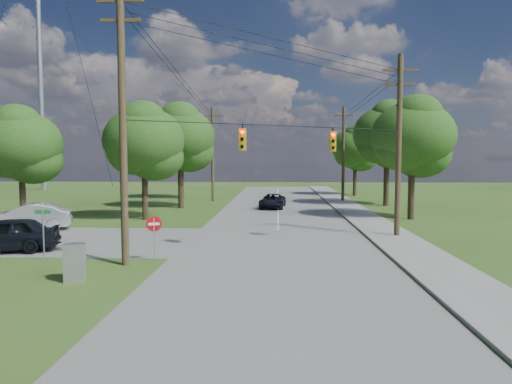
{
  "coord_description": "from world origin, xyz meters",
  "views": [
    {
      "loc": [
        1.92,
        -18.68,
        4.57
      ],
      "look_at": [
        0.82,
        5.0,
        2.83
      ],
      "focal_mm": 32.0,
      "sensor_mm": 36.0,
      "label": 1
    }
  ],
  "objects_px": {
    "pole_north_e": "(343,153)",
    "pole_sw": "(123,119)",
    "pole_north_w": "(213,153)",
    "car_main_north": "(273,201)",
    "car_cross_silver": "(28,217)",
    "control_cabinet": "(75,262)",
    "car_cross_dark": "(5,235)",
    "do_not_enter_sign": "(154,228)",
    "pole_ne": "(399,143)"
  },
  "relations": [
    {
      "from": "pole_sw",
      "to": "control_cabinet",
      "type": "distance_m",
      "value": 6.21
    },
    {
      "from": "pole_north_e",
      "to": "car_cross_silver",
      "type": "xyz_separation_m",
      "value": [
        -22.67,
        -20.91,
        -4.25
      ]
    },
    {
      "from": "pole_north_w",
      "to": "pole_ne",
      "type": "bearing_deg",
      "value": -57.71
    },
    {
      "from": "car_cross_silver",
      "to": "pole_sw",
      "type": "bearing_deg",
      "value": 27.09
    },
    {
      "from": "pole_sw",
      "to": "pole_north_e",
      "type": "height_order",
      "value": "pole_sw"
    },
    {
      "from": "car_cross_dark",
      "to": "do_not_enter_sign",
      "type": "height_order",
      "value": "do_not_enter_sign"
    },
    {
      "from": "pole_north_w",
      "to": "car_main_north",
      "type": "xyz_separation_m",
      "value": [
        6.51,
        -6.93,
        -4.46
      ]
    },
    {
      "from": "pole_ne",
      "to": "pole_north_e",
      "type": "relative_size",
      "value": 1.05
    },
    {
      "from": "car_cross_silver",
      "to": "car_main_north",
      "type": "bearing_deg",
      "value": 113.01
    },
    {
      "from": "pole_ne",
      "to": "pole_north_e",
      "type": "height_order",
      "value": "pole_ne"
    },
    {
      "from": "car_cross_silver",
      "to": "control_cabinet",
      "type": "distance_m",
      "value": 13.96
    },
    {
      "from": "pole_ne",
      "to": "control_cabinet",
      "type": "relative_size",
      "value": 7.4
    },
    {
      "from": "pole_sw",
      "to": "pole_north_e",
      "type": "relative_size",
      "value": 1.2
    },
    {
      "from": "pole_north_w",
      "to": "car_cross_dark",
      "type": "distance_m",
      "value": 28.35
    },
    {
      "from": "pole_north_w",
      "to": "car_cross_silver",
      "type": "relative_size",
      "value": 1.94
    },
    {
      "from": "car_main_north",
      "to": "control_cabinet",
      "type": "distance_m",
      "value": 26.31
    },
    {
      "from": "pole_north_e",
      "to": "pole_north_w",
      "type": "relative_size",
      "value": 1.0
    },
    {
      "from": "pole_ne",
      "to": "pole_north_w",
      "type": "bearing_deg",
      "value": 122.29
    },
    {
      "from": "car_cross_dark",
      "to": "control_cabinet",
      "type": "bearing_deg",
      "value": 32.32
    },
    {
      "from": "car_main_north",
      "to": "control_cabinet",
      "type": "height_order",
      "value": "control_cabinet"
    },
    {
      "from": "pole_sw",
      "to": "do_not_enter_sign",
      "type": "relative_size",
      "value": 5.89
    },
    {
      "from": "control_cabinet",
      "to": "car_cross_silver",
      "type": "bearing_deg",
      "value": 103.03
    },
    {
      "from": "car_main_north",
      "to": "car_cross_silver",
      "type": "bearing_deg",
      "value": -131.98
    },
    {
      "from": "pole_north_w",
      "to": "car_main_north",
      "type": "height_order",
      "value": "pole_north_w"
    },
    {
      "from": "car_cross_dark",
      "to": "car_main_north",
      "type": "height_order",
      "value": "car_cross_dark"
    },
    {
      "from": "car_cross_dark",
      "to": "do_not_enter_sign",
      "type": "bearing_deg",
      "value": 61.04
    },
    {
      "from": "control_cabinet",
      "to": "pole_ne",
      "type": "bearing_deg",
      "value": 12.56
    },
    {
      "from": "car_cross_silver",
      "to": "car_main_north",
      "type": "distance_m",
      "value": 20.71
    },
    {
      "from": "car_cross_dark",
      "to": "do_not_enter_sign",
      "type": "relative_size",
      "value": 2.42
    },
    {
      "from": "pole_north_w",
      "to": "car_main_north",
      "type": "bearing_deg",
      "value": -46.82
    },
    {
      "from": "pole_sw",
      "to": "car_cross_dark",
      "type": "xyz_separation_m",
      "value": [
        -6.73,
        2.3,
        -5.35
      ]
    },
    {
      "from": "car_cross_dark",
      "to": "do_not_enter_sign",
      "type": "distance_m",
      "value": 8.04
    },
    {
      "from": "pole_north_e",
      "to": "control_cabinet",
      "type": "height_order",
      "value": "pole_north_e"
    },
    {
      "from": "pole_north_e",
      "to": "car_main_north",
      "type": "height_order",
      "value": "pole_north_e"
    },
    {
      "from": "pole_sw",
      "to": "car_cross_silver",
      "type": "height_order",
      "value": "pole_sw"
    },
    {
      "from": "car_main_north",
      "to": "pole_ne",
      "type": "bearing_deg",
      "value": -58.31
    },
    {
      "from": "pole_north_e",
      "to": "car_cross_dark",
      "type": "bearing_deg",
      "value": -126.54
    },
    {
      "from": "car_cross_dark",
      "to": "car_cross_silver",
      "type": "height_order",
      "value": "car_cross_silver"
    },
    {
      "from": "pole_sw",
      "to": "pole_north_w",
      "type": "distance_m",
      "value": 29.62
    },
    {
      "from": "do_not_enter_sign",
      "to": "control_cabinet",
      "type": "bearing_deg",
      "value": -142.17
    },
    {
      "from": "pole_sw",
      "to": "car_main_north",
      "type": "height_order",
      "value": "pole_sw"
    },
    {
      "from": "pole_north_e",
      "to": "pole_sw",
      "type": "bearing_deg",
      "value": -114.52
    },
    {
      "from": "pole_sw",
      "to": "control_cabinet",
      "type": "relative_size",
      "value": 8.45
    },
    {
      "from": "pole_sw",
      "to": "car_cross_dark",
      "type": "relative_size",
      "value": 2.43
    },
    {
      "from": "pole_ne",
      "to": "control_cabinet",
      "type": "bearing_deg",
      "value": -144.8
    },
    {
      "from": "car_main_north",
      "to": "control_cabinet",
      "type": "xyz_separation_m",
      "value": [
        -7.14,
        -25.32,
        0.04
      ]
    },
    {
      "from": "car_cross_dark",
      "to": "car_main_north",
      "type": "distance_m",
      "value": 24.08
    },
    {
      "from": "pole_north_w",
      "to": "car_cross_silver",
      "type": "xyz_separation_m",
      "value": [
        -8.77,
        -20.91,
        -4.25
      ]
    },
    {
      "from": "pole_ne",
      "to": "car_main_north",
      "type": "relative_size",
      "value": 2.26
    },
    {
      "from": "control_cabinet",
      "to": "car_cross_dark",
      "type": "bearing_deg",
      "value": 116.38
    }
  ]
}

